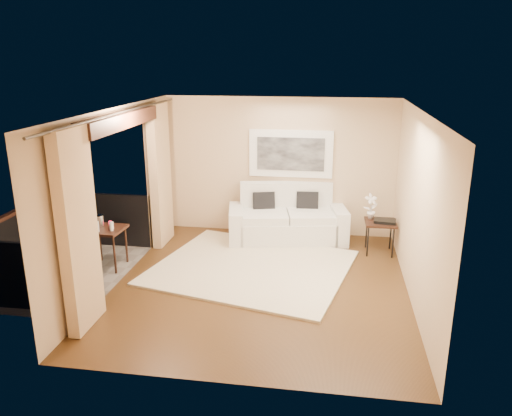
% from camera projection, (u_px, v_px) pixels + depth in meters
% --- Properties ---
extents(floor, '(5.00, 5.00, 0.00)m').
position_uv_depth(floor, '(261.00, 284.00, 7.83)').
color(floor, '#4E3217').
rests_on(floor, ground).
extents(room_shell, '(5.00, 6.40, 5.00)m').
position_uv_depth(room_shell, '(120.00, 120.00, 7.40)').
color(room_shell, white).
rests_on(room_shell, ground).
extents(balcony, '(1.81, 2.60, 1.17)m').
position_uv_depth(balcony, '(64.00, 261.00, 8.26)').
color(balcony, '#605B56').
rests_on(balcony, ground).
extents(curtains, '(0.16, 4.80, 2.64)m').
position_uv_depth(curtains, '(127.00, 197.00, 7.75)').
color(curtains, '#D5B183').
rests_on(curtains, ground).
extents(artwork, '(1.62, 0.07, 0.92)m').
position_uv_depth(artwork, '(291.00, 154.00, 9.65)').
color(artwork, white).
rests_on(artwork, room_shell).
extents(rug, '(3.63, 3.33, 0.04)m').
position_uv_depth(rug, '(252.00, 267.00, 8.42)').
color(rug, beige).
rests_on(rug, floor).
extents(sofa, '(2.37, 1.35, 1.07)m').
position_uv_depth(sofa, '(287.00, 220.00, 9.67)').
color(sofa, white).
rests_on(sofa, floor).
extents(side_table, '(0.55, 0.55, 0.60)m').
position_uv_depth(side_table, '(380.00, 225.00, 8.95)').
color(side_table, black).
rests_on(side_table, floor).
extents(tray, '(0.41, 0.33, 0.05)m').
position_uv_depth(tray, '(385.00, 221.00, 8.88)').
color(tray, black).
rests_on(tray, side_table).
extents(orchid, '(0.30, 0.26, 0.47)m').
position_uv_depth(orchid, '(371.00, 206.00, 9.01)').
color(orchid, white).
rests_on(orchid, side_table).
extents(bistro_table, '(0.61, 0.61, 0.69)m').
position_uv_depth(bistro_table, '(106.00, 233.00, 8.32)').
color(bistro_table, black).
rests_on(bistro_table, balcony).
extents(balcony_chair_far, '(0.44, 0.45, 0.99)m').
position_uv_depth(balcony_chair_far, '(54.00, 229.00, 8.60)').
color(balcony_chair_far, black).
rests_on(balcony_chair_far, balcony).
extents(balcony_chair_near, '(0.44, 0.44, 0.94)m').
position_uv_depth(balcony_chair_near, '(67.00, 262.00, 7.31)').
color(balcony_chair_near, black).
rests_on(balcony_chair_near, balcony).
extents(ice_bucket, '(0.18, 0.18, 0.20)m').
position_uv_depth(ice_bucket, '(98.00, 221.00, 8.35)').
color(ice_bucket, silver).
rests_on(ice_bucket, bistro_table).
extents(candle, '(0.06, 0.06, 0.07)m').
position_uv_depth(candle, '(110.00, 223.00, 8.44)').
color(candle, red).
rests_on(candle, bistro_table).
extents(vase, '(0.04, 0.04, 0.18)m').
position_uv_depth(vase, '(98.00, 227.00, 8.10)').
color(vase, white).
rests_on(vase, bistro_table).
extents(glass_a, '(0.06, 0.06, 0.12)m').
position_uv_depth(glass_a, '(111.00, 227.00, 8.17)').
color(glass_a, white).
rests_on(glass_a, bistro_table).
extents(glass_b, '(0.06, 0.06, 0.12)m').
position_uv_depth(glass_b, '(112.00, 225.00, 8.25)').
color(glass_b, white).
rests_on(glass_b, bistro_table).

